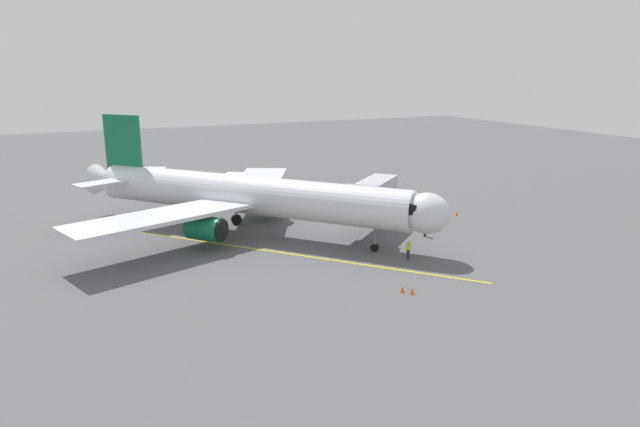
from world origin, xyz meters
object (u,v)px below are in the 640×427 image
Objects in this scene: safety_cone_nose_left at (402,289)px; safety_cone_wing_starboard at (399,207)px; jet_bridge at (369,197)px; safety_cone_wing_port at (412,291)px; safety_cone_nose_right at (457,214)px; box_truck_near_nose at (242,183)px; ground_crew_marshaller at (408,250)px; airplane at (244,195)px; ground_crew_wing_walker at (425,228)px.

safety_cone_wing_starboard is at bearing -122.33° from safety_cone_nose_left.
jet_bridge is 18.02× the size of safety_cone_wing_port.
jet_bridge is at bearing 7.45° from safety_cone_nose_right.
jet_bridge is 2.04× the size of box_truck_near_nose.
safety_cone_nose_right is 1.00× the size of safety_cone_wing_port.
safety_cone_wing_port is at bearing 58.28° from ground_crew_marshaller.
safety_cone_wing_port is 26.37m from safety_cone_wing_starboard.
safety_cone_nose_left is 0.77m from safety_cone_wing_port.
airplane is 61.13× the size of safety_cone_nose_right.
jet_bridge is at bearing -37.78° from ground_crew_wing_walker.
safety_cone_wing_starboard is at bearing -109.82° from ground_crew_wing_walker.
ground_crew_marshaller is 32.95m from box_truck_near_nose.
airplane is 61.13× the size of safety_cone_nose_left.
safety_cone_wing_port is (-6.34, 20.43, -3.73)m from airplane.
airplane is 24.53m from safety_cone_nose_right.
airplane is 12.50m from jet_bridge.
ground_crew_marshaller reaches higher than safety_cone_wing_port.
jet_bridge reaches higher than safety_cone_nose_left.
safety_cone_wing_starboard is at bearing -139.23° from jet_bridge.
safety_cone_wing_starboard is at bearing -120.80° from safety_cone_wing_port.
ground_crew_marshaller reaches higher than safety_cone_nose_right.
box_truck_near_nose is 8.82× the size of safety_cone_nose_left.
safety_cone_wing_port is 1.00× the size of safety_cone_wing_starboard.
jet_bridge is at bearing -108.33° from safety_cone_wing_port.
ground_crew_marshaller is at bearing 43.22° from ground_crew_wing_walker.
safety_cone_wing_port is at bearing 59.20° from safety_cone_wing_starboard.
ground_crew_marshaller is at bearing 59.60° from safety_cone_wing_starboard.
ground_crew_marshaller reaches higher than safety_cone_wing_starboard.
ground_crew_wing_walker is at bearing -131.78° from safety_cone_nose_left.
safety_cone_wing_port is (-0.43, 0.64, 0.00)m from safety_cone_nose_left.
airplane reaches higher than ground_crew_marshaller.
safety_cone_wing_starboard is (-14.26, 16.71, -1.11)m from box_truck_near_nose.
ground_crew_marshaller is 3.11× the size of safety_cone_nose_right.
safety_cone_wing_port is at bearing 71.67° from jet_bridge.
safety_cone_nose_right and safety_cone_wing_port have the same top height.
ground_crew_marshaller is at bearing 127.71° from airplane.
ground_crew_marshaller is 3.11× the size of safety_cone_wing_starboard.
ground_crew_wing_walker is 9.57m from safety_cone_nose_right.
jet_bridge is at bearing 103.75° from box_truck_near_nose.
ground_crew_marshaller is 1.00× the size of ground_crew_wing_walker.
jet_bridge is at bearing -110.54° from safety_cone_nose_left.
ground_crew_marshaller is 8.02m from safety_cone_wing_port.
ground_crew_wing_walker is at bearing 142.22° from jet_bridge.
ground_crew_wing_walker is at bearing -128.98° from safety_cone_wing_port.
ground_crew_wing_walker is 29.37m from box_truck_near_nose.
box_truck_near_nose is 8.82× the size of safety_cone_wing_port.
jet_bridge reaches higher than safety_cone_nose_right.
jet_bridge is 24.78m from box_truck_near_nose.
airplane reaches higher than safety_cone_wing_port.
ground_crew_marshaller is 3.11× the size of safety_cone_nose_left.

